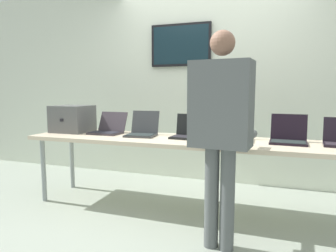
{
  "coord_description": "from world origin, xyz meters",
  "views": [
    {
      "loc": [
        0.79,
        -2.86,
        1.22
      ],
      "look_at": [
        -0.24,
        0.13,
        0.85
      ],
      "focal_mm": 32.29,
      "sensor_mm": 36.0,
      "label": 1
    }
  ],
  "objects_px": {
    "laptop_station_0": "(108,129)",
    "person": "(221,120)",
    "laptop_station_1": "(142,130)",
    "workbench": "(187,144)",
    "equipment_box": "(73,119)",
    "laptop_station_4": "(288,136)",
    "laptop_station_3": "(237,134)",
    "laptop_station_2": "(189,133)"
  },
  "relations": [
    {
      "from": "laptop_station_0",
      "to": "person",
      "type": "distance_m",
      "value": 1.57
    },
    {
      "from": "laptop_station_0",
      "to": "laptop_station_1",
      "type": "xyz_separation_m",
      "value": [
        0.43,
        -0.03,
        0.0
      ]
    },
    {
      "from": "workbench",
      "to": "laptop_station_1",
      "type": "relative_size",
      "value": 9.42
    },
    {
      "from": "equipment_box",
      "to": "laptop_station_1",
      "type": "distance_m",
      "value": 0.9
    },
    {
      "from": "laptop_station_1",
      "to": "person",
      "type": "distance_m",
      "value": 1.19
    },
    {
      "from": "laptop_station_4",
      "to": "laptop_station_0",
      "type": "bearing_deg",
      "value": 179.83
    },
    {
      "from": "laptop_station_1",
      "to": "laptop_station_4",
      "type": "xyz_separation_m",
      "value": [
        1.45,
        0.03,
        0.0
      ]
    },
    {
      "from": "workbench",
      "to": "laptop_station_1",
      "type": "bearing_deg",
      "value": 172.04
    },
    {
      "from": "equipment_box",
      "to": "laptop_station_3",
      "type": "distance_m",
      "value": 1.89
    },
    {
      "from": "laptop_station_0",
      "to": "laptop_station_1",
      "type": "relative_size",
      "value": 1.02
    },
    {
      "from": "laptop_station_0",
      "to": "laptop_station_3",
      "type": "xyz_separation_m",
      "value": [
        1.42,
        -0.0,
        0.0
      ]
    },
    {
      "from": "laptop_station_2",
      "to": "laptop_station_3",
      "type": "height_order",
      "value": "laptop_station_3"
    },
    {
      "from": "workbench",
      "to": "laptop_station_2",
      "type": "relative_size",
      "value": 9.35
    },
    {
      "from": "laptop_station_2",
      "to": "laptop_station_3",
      "type": "relative_size",
      "value": 1.12
    },
    {
      "from": "equipment_box",
      "to": "laptop_station_2",
      "type": "bearing_deg",
      "value": -0.55
    },
    {
      "from": "laptop_station_1",
      "to": "laptop_station_0",
      "type": "bearing_deg",
      "value": 175.96
    },
    {
      "from": "equipment_box",
      "to": "laptop_station_3",
      "type": "height_order",
      "value": "equipment_box"
    },
    {
      "from": "workbench",
      "to": "equipment_box",
      "type": "height_order",
      "value": "equipment_box"
    },
    {
      "from": "laptop_station_2",
      "to": "laptop_station_3",
      "type": "bearing_deg",
      "value": 3.2
    },
    {
      "from": "laptop_station_0",
      "to": "laptop_station_4",
      "type": "xyz_separation_m",
      "value": [
        1.89,
        -0.01,
        0.0
      ]
    },
    {
      "from": "laptop_station_0",
      "to": "laptop_station_2",
      "type": "bearing_deg",
      "value": -1.59
    },
    {
      "from": "laptop_station_0",
      "to": "equipment_box",
      "type": "bearing_deg",
      "value": -178.39
    },
    {
      "from": "equipment_box",
      "to": "laptop_station_0",
      "type": "relative_size",
      "value": 1.12
    },
    {
      "from": "laptop_station_4",
      "to": "person",
      "type": "bearing_deg",
      "value": -125.13
    },
    {
      "from": "laptop_station_0",
      "to": "laptop_station_1",
      "type": "height_order",
      "value": "laptop_station_1"
    },
    {
      "from": "laptop_station_0",
      "to": "laptop_station_2",
      "type": "relative_size",
      "value": 1.01
    },
    {
      "from": "laptop_station_1",
      "to": "laptop_station_3",
      "type": "xyz_separation_m",
      "value": [
        0.99,
        0.03,
        -0.0
      ]
    },
    {
      "from": "equipment_box",
      "to": "laptop_station_0",
      "type": "bearing_deg",
      "value": 1.61
    },
    {
      "from": "equipment_box",
      "to": "laptop_station_0",
      "type": "xyz_separation_m",
      "value": [
        0.46,
        0.01,
        -0.1
      ]
    },
    {
      "from": "laptop_station_2",
      "to": "person",
      "type": "xyz_separation_m",
      "value": [
        0.43,
        -0.7,
        0.2
      ]
    },
    {
      "from": "person",
      "to": "laptop_station_0",
      "type": "bearing_deg",
      "value": 152.38
    },
    {
      "from": "workbench",
      "to": "laptop_station_3",
      "type": "xyz_separation_m",
      "value": [
        0.47,
        0.1,
        0.1
      ]
    },
    {
      "from": "laptop_station_1",
      "to": "laptop_station_3",
      "type": "distance_m",
      "value": 0.99
    },
    {
      "from": "laptop_station_4",
      "to": "equipment_box",
      "type": "bearing_deg",
      "value": -179.82
    },
    {
      "from": "laptop_station_3",
      "to": "person",
      "type": "relative_size",
      "value": 0.19
    },
    {
      "from": "laptop_station_2",
      "to": "workbench",
      "type": "bearing_deg",
      "value": -92.33
    },
    {
      "from": "laptop_station_3",
      "to": "laptop_station_0",
      "type": "bearing_deg",
      "value": 179.99
    },
    {
      "from": "laptop_station_2",
      "to": "laptop_station_4",
      "type": "bearing_deg",
      "value": 1.28
    },
    {
      "from": "laptop_station_3",
      "to": "laptop_station_4",
      "type": "height_order",
      "value": "laptop_station_4"
    },
    {
      "from": "laptop_station_1",
      "to": "person",
      "type": "height_order",
      "value": "person"
    },
    {
      "from": "laptop_station_3",
      "to": "person",
      "type": "xyz_separation_m",
      "value": [
        -0.04,
        -0.72,
        0.2
      ]
    },
    {
      "from": "workbench",
      "to": "laptop_station_0",
      "type": "height_order",
      "value": "laptop_station_0"
    }
  ]
}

